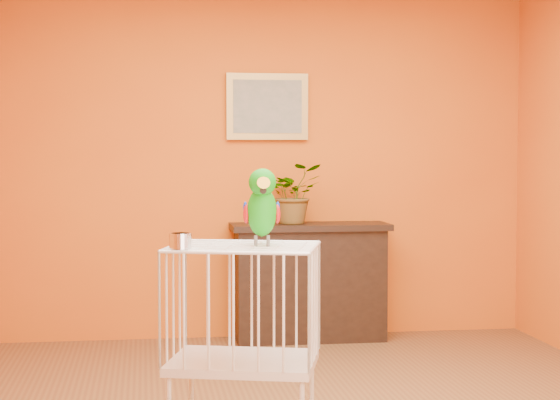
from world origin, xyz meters
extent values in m
plane|color=orange|center=(0.00, 2.25, 1.30)|extent=(4.00, 0.00, 4.00)
plane|color=orange|center=(0.00, -2.25, 1.30)|extent=(4.00, 0.00, 4.00)
cube|color=black|center=(0.30, 2.05, 0.41)|extent=(1.10, 0.37, 0.83)
cube|color=black|center=(0.30, 2.05, 0.85)|extent=(1.18, 0.42, 0.05)
cube|color=black|center=(0.30, 1.88, 0.41)|extent=(0.77, 0.02, 0.41)
cube|color=#58191B|center=(0.07, 2.00, 0.32)|extent=(0.05, 0.17, 0.26)
cube|color=#2F4B25|center=(0.14, 2.00, 0.32)|extent=(0.05, 0.17, 0.26)
cube|color=#58191B|center=(0.22, 2.00, 0.32)|extent=(0.05, 0.17, 0.26)
cube|color=#2F4B25|center=(0.31, 2.00, 0.32)|extent=(0.05, 0.17, 0.26)
cube|color=#58191B|center=(0.41, 2.00, 0.32)|extent=(0.05, 0.17, 0.26)
imported|color=#26722D|center=(0.17, 2.02, 1.05)|extent=(0.47, 0.51, 0.35)
cube|color=#B08A3F|center=(0.00, 2.22, 1.75)|extent=(0.62, 0.03, 0.50)
cube|color=gray|center=(0.00, 2.21, 1.75)|extent=(0.52, 0.01, 0.40)
cube|color=silver|center=(-0.49, -0.66, 0.46)|extent=(0.75, 0.65, 0.04)
cube|color=silver|center=(-0.49, -0.66, 0.99)|extent=(0.75, 0.65, 0.01)
cylinder|color=silver|center=(-0.71, -0.36, 0.22)|extent=(0.02, 0.02, 0.44)
cylinder|color=silver|center=(-0.77, -0.78, 1.03)|extent=(0.10, 0.10, 0.07)
cylinder|color=#59544C|center=(-0.43, -0.66, 1.01)|extent=(0.02, 0.02, 0.05)
cylinder|color=#59544C|center=(-0.38, -0.67, 1.01)|extent=(0.02, 0.02, 0.05)
ellipsoid|color=#0B9208|center=(-0.41, -0.67, 1.14)|extent=(0.15, 0.20, 0.25)
ellipsoid|color=#0B9208|center=(-0.41, -0.71, 1.28)|extent=(0.13, 0.14, 0.12)
cone|color=orange|center=(-0.41, -0.76, 1.26)|extent=(0.06, 0.08, 0.08)
cone|color=black|center=(-0.41, -0.75, 1.24)|extent=(0.03, 0.03, 0.03)
sphere|color=black|center=(-0.45, -0.72, 1.29)|extent=(0.02, 0.02, 0.02)
sphere|color=black|center=(-0.37, -0.73, 1.29)|extent=(0.02, 0.02, 0.02)
ellipsoid|color=#A50C0C|center=(-0.47, -0.65, 1.13)|extent=(0.03, 0.08, 0.09)
ellipsoid|color=navy|center=(-0.34, -0.66, 1.13)|extent=(0.03, 0.08, 0.09)
cone|color=#0B9208|center=(-0.40, -0.58, 1.06)|extent=(0.09, 0.18, 0.14)
camera|label=1|loc=(-0.93, -4.80, 1.41)|focal=60.00mm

